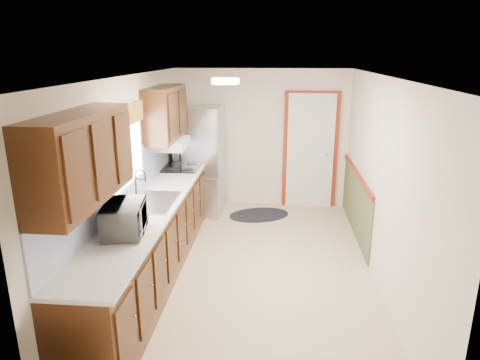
# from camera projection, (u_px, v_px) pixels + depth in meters

# --- Properties ---
(room_shell) EXTENTS (3.20, 5.20, 2.52)m
(room_shell) POSITION_uv_depth(u_px,v_px,m) (253.00, 179.00, 5.11)
(room_shell) COLOR #C7B08C
(room_shell) RESTS_ON ground
(kitchen_run) EXTENTS (0.63, 4.00, 2.20)m
(kitchen_run) POSITION_uv_depth(u_px,v_px,m) (147.00, 215.00, 5.05)
(kitchen_run) COLOR #371C0C
(kitchen_run) RESTS_ON ground
(back_wall_trim) EXTENTS (1.12, 2.30, 2.08)m
(back_wall_trim) POSITION_uv_depth(u_px,v_px,m) (319.00, 161.00, 7.22)
(back_wall_trim) COLOR maroon
(back_wall_trim) RESTS_ON ground
(ceiling_fixture) EXTENTS (0.30, 0.30, 0.06)m
(ceiling_fixture) POSITION_uv_depth(u_px,v_px,m) (225.00, 81.00, 4.61)
(ceiling_fixture) COLOR #FFD88C
(ceiling_fixture) RESTS_ON room_shell
(microwave) EXTENTS (0.40, 0.60, 0.38)m
(microwave) POSITION_uv_depth(u_px,v_px,m) (124.00, 215.00, 4.18)
(microwave) COLOR white
(microwave) RESTS_ON kitchen_run
(refrigerator) EXTENTS (0.78, 0.77, 1.81)m
(refrigerator) POSITION_uv_depth(u_px,v_px,m) (200.00, 160.00, 7.23)
(refrigerator) COLOR #B7B7BC
(refrigerator) RESTS_ON ground
(rug) EXTENTS (1.19, 0.98, 0.01)m
(rug) POSITION_uv_depth(u_px,v_px,m) (259.00, 215.00, 7.26)
(rug) COLOR black
(rug) RESTS_ON ground
(cooktop) EXTENTS (0.53, 0.64, 0.02)m
(cooktop) POSITION_uv_depth(u_px,v_px,m) (182.00, 167.00, 6.62)
(cooktop) COLOR black
(cooktop) RESTS_ON kitchen_run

